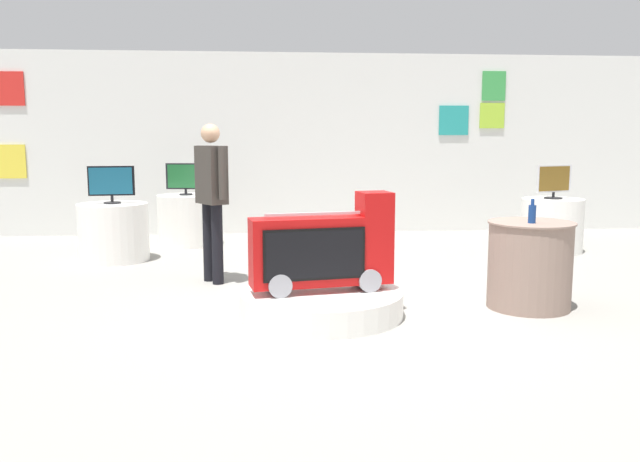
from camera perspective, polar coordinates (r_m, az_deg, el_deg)
The scene contains 13 objects.
ground_plane at distance 6.11m, azimuth 2.81°, elevation -6.61°, with size 30.00×30.00×0.00m, color gray.
back_wall_display at distance 10.70m, azimuth -0.73°, elevation 7.58°, with size 12.57×0.13×2.88m.
main_display_pedestal at distance 5.80m, azimuth 0.12°, elevation -6.30°, with size 1.43×1.43×0.22m, color white.
novelty_firetruck_tv at distance 5.70m, azimuth 0.38°, elevation -1.75°, with size 1.27×0.51×0.86m.
display_pedestal_left_rear at distance 8.70m, azimuth -17.50°, elevation -0.09°, with size 0.87×0.87×0.73m, color white.
tv_on_left_rear at distance 8.63m, azimuth -17.68°, elevation 4.01°, with size 0.57×0.21×0.47m.
display_pedestal_center_rear at distance 9.48m, azimuth 19.50°, elevation 0.47°, with size 0.82×0.82×0.73m, color white.
tv_on_center_rear at distance 9.42m, azimuth 19.68°, elevation 4.13°, with size 0.55×0.24×0.46m.
display_pedestal_right_rear at distance 9.69m, azimuth -11.51°, elevation 0.94°, with size 0.82×0.82×0.73m, color white.
tv_on_right_rear at distance 9.62m, azimuth -11.62°, elevation 4.57°, with size 0.56×0.18×0.46m.
side_table_round at distance 6.30m, azimuth 17.76°, elevation -2.76°, with size 0.78×0.78×0.80m.
bottle_on_side_table at distance 6.13m, azimuth 17.96°, elevation 1.47°, with size 0.07×0.07×0.22m.
shopper_browsing_near_truck at distance 7.06m, azimuth -9.40°, elevation 3.49°, with size 0.37×0.49×1.70m.
Camera 1 is at (-0.82, -5.85, 1.56)m, focal length 36.82 mm.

